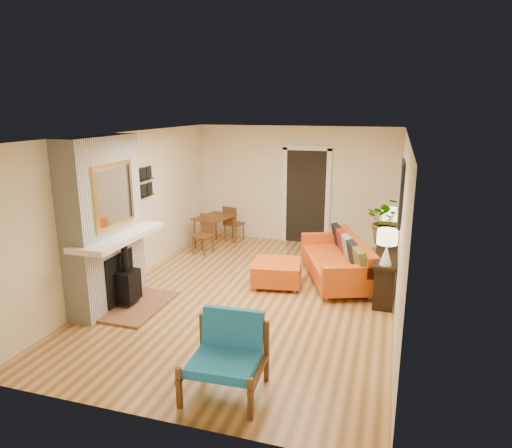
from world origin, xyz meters
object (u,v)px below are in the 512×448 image
object	(u,v)px
blue_chair	(228,350)
houseplant	(388,220)
ottoman	(277,272)
sofa	(340,260)
lamp_near	(387,243)
dining_table	(217,223)
lamp_far	(389,219)
console_table	(386,258)

from	to	relation	value
blue_chair	houseplant	xyz separation A→B (m)	(1.55, 3.65, 0.69)
blue_chair	houseplant	world-z (taller)	houseplant
ottoman	blue_chair	xyz separation A→B (m)	(0.24, -3.07, 0.22)
sofa	lamp_near	size ratio (longest dim) A/B	4.18
dining_table	houseplant	xyz separation A→B (m)	(3.61, -1.20, 0.60)
ottoman	blue_chair	size ratio (longest dim) A/B	1.10
ottoman	lamp_near	bearing A→B (deg)	-15.81
sofa	dining_table	size ratio (longest dim) A/B	1.44
houseplant	sofa	bearing A→B (deg)	-178.11
ottoman	lamp_near	size ratio (longest dim) A/B	1.72
lamp_far	houseplant	world-z (taller)	houseplant
sofa	ottoman	distance (m)	1.16
console_table	dining_table	bearing A→B (deg)	157.32
lamp_far	houseplant	size ratio (longest dim) A/B	0.65
lamp_far	houseplant	distance (m)	0.44
sofa	console_table	distance (m)	0.86
console_table	lamp_far	distance (m)	0.88
dining_table	console_table	world-z (taller)	dining_table
lamp_far	sofa	bearing A→B (deg)	-149.66
dining_table	lamp_far	xyz separation A→B (m)	(3.62, -0.77, 0.52)
blue_chair	ottoman	bearing A→B (deg)	94.46
blue_chair	sofa	bearing A→B (deg)	77.93
ottoman	lamp_far	distance (m)	2.22
dining_table	ottoman	bearing A→B (deg)	-44.40
blue_chair	dining_table	size ratio (longest dim) A/B	0.54
sofa	houseplant	xyz separation A→B (m)	(0.77, 0.03, 0.78)
lamp_near	houseplant	distance (m)	1.09
ottoman	houseplant	xyz separation A→B (m)	(1.78, 0.58, 0.90)
lamp_near	houseplant	world-z (taller)	houseplant
ottoman	dining_table	bearing A→B (deg)	135.60
ottoman	dining_table	world-z (taller)	dining_table
lamp_far	blue_chair	bearing A→B (deg)	-110.87
houseplant	dining_table	bearing A→B (deg)	161.52
lamp_near	ottoman	bearing A→B (deg)	164.19
blue_chair	lamp_far	distance (m)	4.41
sofa	ottoman	xyz separation A→B (m)	(-1.01, -0.55, -0.12)
lamp_far	houseplant	bearing A→B (deg)	-91.33
sofa	houseplant	bearing A→B (deg)	1.89
ottoman	dining_table	xyz separation A→B (m)	(-1.82, 1.78, 0.30)
dining_table	lamp_far	world-z (taller)	lamp_far
sofa	dining_table	xyz separation A→B (m)	(-2.84, 1.23, 0.18)
blue_chair	lamp_near	bearing A→B (deg)	58.74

